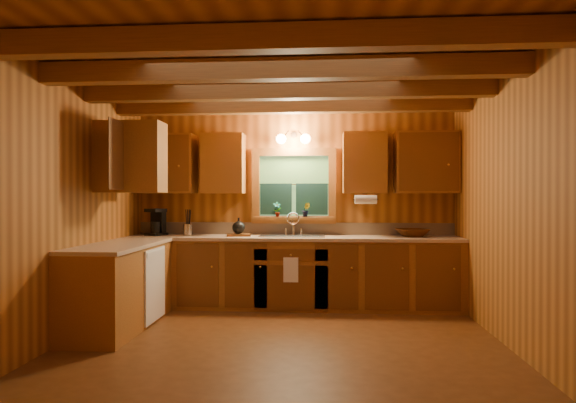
% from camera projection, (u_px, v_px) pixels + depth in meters
% --- Properties ---
extents(room, '(4.20, 4.20, 4.20)m').
position_uv_depth(room, '(282.00, 207.00, 4.51)').
color(room, '#5B3316').
rests_on(room, ground).
extents(ceiling_beams, '(4.20, 2.54, 0.18)m').
position_uv_depth(ceiling_beams, '(282.00, 81.00, 4.51)').
color(ceiling_beams, brown).
rests_on(ceiling_beams, room).
extents(base_cabinets, '(4.20, 2.22, 0.86)m').
position_uv_depth(base_cabinets, '(251.00, 277.00, 5.84)').
color(base_cabinets, brown).
rests_on(base_cabinets, ground).
extents(countertop, '(4.20, 2.24, 0.04)m').
position_uv_depth(countertop, '(252.00, 240.00, 5.84)').
color(countertop, tan).
rests_on(countertop, base_cabinets).
extents(backsplash, '(4.20, 0.02, 0.16)m').
position_uv_depth(backsplash, '(294.00, 229.00, 6.40)').
color(backsplash, tan).
rests_on(backsplash, room).
extents(dishwasher_panel, '(0.02, 0.60, 0.80)m').
position_uv_depth(dishwasher_panel, '(155.00, 284.00, 5.31)').
color(dishwasher_panel, white).
rests_on(dishwasher_panel, base_cabinets).
extents(upper_cabinets, '(4.19, 1.77, 0.78)m').
position_uv_depth(upper_cabinets, '(246.00, 162.00, 5.97)').
color(upper_cabinets, brown).
rests_on(upper_cabinets, room).
extents(window, '(1.12, 0.08, 1.00)m').
position_uv_depth(window, '(294.00, 187.00, 6.37)').
color(window, brown).
rests_on(window, room).
extents(window_sill, '(1.06, 0.14, 0.04)m').
position_uv_depth(window_sill, '(294.00, 218.00, 6.33)').
color(window_sill, brown).
rests_on(window_sill, room).
extents(wall_sconce, '(0.45, 0.21, 0.17)m').
position_uv_depth(wall_sconce, '(293.00, 139.00, 6.25)').
color(wall_sconce, black).
rests_on(wall_sconce, room).
extents(paper_towel_roll, '(0.27, 0.11, 0.11)m').
position_uv_depth(paper_towel_roll, '(366.00, 199.00, 5.97)').
color(paper_towel_roll, white).
rests_on(paper_towel_roll, upper_cabinets).
extents(dish_towel, '(0.18, 0.01, 0.30)m').
position_uv_depth(dish_towel, '(291.00, 270.00, 5.78)').
color(dish_towel, white).
rests_on(dish_towel, base_cabinets).
extents(sink, '(0.82, 0.48, 0.43)m').
position_uv_depth(sink, '(293.00, 240.00, 6.12)').
color(sink, silver).
rests_on(sink, countertop).
extents(coffee_maker, '(0.20, 0.25, 0.35)m').
position_uv_depth(coffee_maker, '(157.00, 222.00, 6.29)').
color(coffee_maker, black).
rests_on(coffee_maker, countertop).
extents(utensil_crock, '(0.12, 0.12, 0.34)m').
position_uv_depth(utensil_crock, '(188.00, 229.00, 6.28)').
color(utensil_crock, silver).
rests_on(utensil_crock, countertop).
extents(cutting_board, '(0.34, 0.27, 0.03)m').
position_uv_depth(cutting_board, '(239.00, 235.00, 6.15)').
color(cutting_board, brown).
rests_on(cutting_board, countertop).
extents(teakettle, '(0.16, 0.16, 0.21)m').
position_uv_depth(teakettle, '(239.00, 227.00, 6.14)').
color(teakettle, black).
rests_on(teakettle, cutting_board).
extents(wicker_basket, '(0.48, 0.48, 0.10)m').
position_uv_depth(wicker_basket, '(412.00, 233.00, 6.07)').
color(wicker_basket, '#48230C').
rests_on(wicker_basket, countertop).
extents(potted_plant_left, '(0.12, 0.09, 0.20)m').
position_uv_depth(potted_plant_left, '(277.00, 209.00, 6.34)').
color(potted_plant_left, brown).
rests_on(potted_plant_left, window_sill).
extents(potted_plant_right, '(0.11, 0.09, 0.19)m').
position_uv_depth(potted_plant_right, '(306.00, 210.00, 6.29)').
color(potted_plant_right, brown).
rests_on(potted_plant_right, window_sill).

